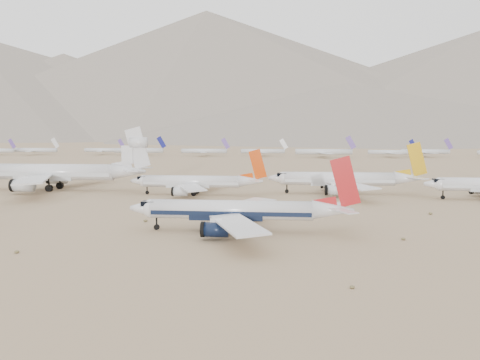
{
  "coord_description": "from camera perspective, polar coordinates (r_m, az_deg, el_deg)",
  "views": [
    {
      "loc": [
        1.75,
        -89.2,
        20.82
      ],
      "look_at": [
        -11.24,
        42.71,
        7.0
      ],
      "focal_mm": 35.0,
      "sensor_mm": 36.0,
      "label": 1
    }
  ],
  "objects": [
    {
      "name": "mountain_range",
      "position": [
        1746.81,
        8.0,
        11.46
      ],
      "size": [
        7354.0,
        3024.0,
        470.0
      ],
      "color": "slate",
      "rests_on": "ground"
    },
    {
      "name": "distant_storage_row",
      "position": [
        391.26,
        1.74,
        3.54
      ],
      "size": [
        515.31,
        65.04,
        15.33
      ],
      "color": "silver",
      "rests_on": "ground"
    },
    {
      "name": "row2_orange_tail",
      "position": [
        153.96,
        -5.29,
        -0.24
      ],
      "size": [
        42.73,
        41.8,
        15.24
      ],
      "color": "silver",
      "rests_on": "ground"
    },
    {
      "name": "main_airliner",
      "position": [
        97.18,
        0.1,
        -3.77
      ],
      "size": [
        45.36,
        44.3,
        16.01
      ],
      "color": "silver",
      "rests_on": "ground"
    },
    {
      "name": "desert_scrub",
      "position": [
        74.07,
        -17.7,
        -10.43
      ],
      "size": [
        219.83,
        121.67,
        0.63
      ],
      "color": "brown",
      "rests_on": "ground"
    },
    {
      "name": "row2_gold_tail",
      "position": [
        159.63,
        12.69,
        0.08
      ],
      "size": [
        49.05,
        47.97,
        17.46
      ],
      "color": "silver",
      "rests_on": "ground"
    },
    {
      "name": "row2_white_trijet",
      "position": [
        177.33,
        -21.26,
        0.93
      ],
      "size": [
        63.69,
        62.24,
        22.57
      ],
      "color": "silver",
      "rests_on": "ground"
    },
    {
      "name": "ground",
      "position": [
        91.62,
        4.42,
        -7.2
      ],
      "size": [
        7000.0,
        7000.0,
        0.0
      ],
      "primitive_type": "plane",
      "color": "#82674C",
      "rests_on": "ground"
    }
  ]
}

